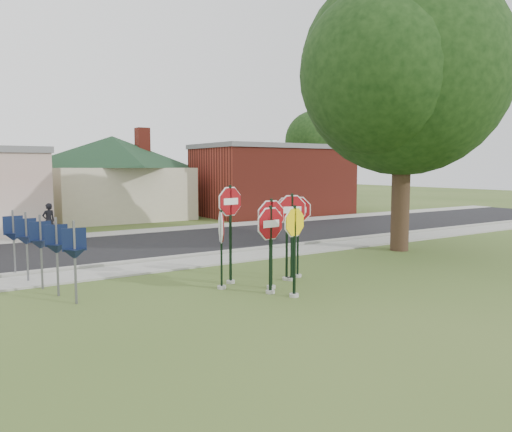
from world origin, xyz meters
TOP-DOWN VIEW (x-y plane):
  - ground at (0.00, 0.00)m, footprint 120.00×120.00m
  - sidewalk_near at (0.00, 5.50)m, footprint 60.00×1.60m
  - road at (0.00, 10.00)m, footprint 60.00×7.00m
  - sidewalk_far at (0.00, 14.30)m, footprint 60.00×1.60m
  - curb at (0.00, 6.50)m, footprint 60.00×0.20m
  - stop_sign_center at (-0.24, 1.19)m, footprint 1.11×0.24m
  - stop_sign_yellow at (-0.25, 0.16)m, footprint 1.00×0.27m
  - stop_sign_left at (-0.55, 0.77)m, footprint 1.16×0.24m
  - stop_sign_right at (0.79, 1.64)m, footprint 1.13×0.33m
  - stop_sign_back_right at (0.71, 1.77)m, footprint 0.95×0.38m
  - stop_sign_back_left at (-0.84, 2.31)m, footprint 1.11×0.24m
  - stop_sign_far_right at (1.21, 1.90)m, footprint 0.88×0.62m
  - stop_sign_far_left at (-1.37, 1.89)m, footprint 0.44×1.08m
  - route_sign_row at (-5.40, 4.50)m, footprint 1.43×4.63m
  - building_house at (2.00, 22.00)m, footprint 11.60×11.60m
  - building_brick at (12.00, 18.50)m, footprint 10.20×6.20m
  - oak_tree at (7.50, 3.50)m, footprint 11.50×10.90m
  - bg_tree_right at (22.00, 26.00)m, footprint 5.60×5.60m
  - pedestrian at (-3.41, 14.08)m, footprint 0.66×0.53m

SIDE VIEW (x-z plane):
  - ground at x=0.00m, z-range 0.00..0.00m
  - road at x=0.00m, z-range 0.00..0.04m
  - sidewalk_near at x=0.00m, z-range 0.00..0.06m
  - sidewalk_far at x=0.00m, z-range 0.00..0.06m
  - curb at x=0.00m, z-range 0.00..0.14m
  - pedestrian at x=-3.41m, z-range 0.06..1.65m
  - route_sign_row at x=-5.40m, z-range 0.22..2.22m
  - stop_sign_far_left at x=-1.37m, z-range 0.24..2.48m
  - stop_sign_yellow at x=-0.25m, z-range 0.26..2.67m
  - stop_sign_left at x=-0.55m, z-range 0.28..2.68m
  - stop_sign_back_right at x=0.71m, z-range 0.29..2.82m
  - stop_sign_far_right at x=1.21m, z-range 0.30..2.84m
  - stop_sign_center at x=-0.24m, z-range 0.31..2.85m
  - stop_sign_right at x=0.79m, z-range 0.34..2.97m
  - stop_sign_back_left at x=-0.84m, z-range 0.39..3.26m
  - building_brick at x=12.00m, z-range 0.03..4.78m
  - building_house at x=2.00m, z-range 0.55..6.75m
  - bg_tree_right at x=22.00m, z-range 1.38..9.78m
  - oak_tree at x=7.50m, z-range 1.46..12.29m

